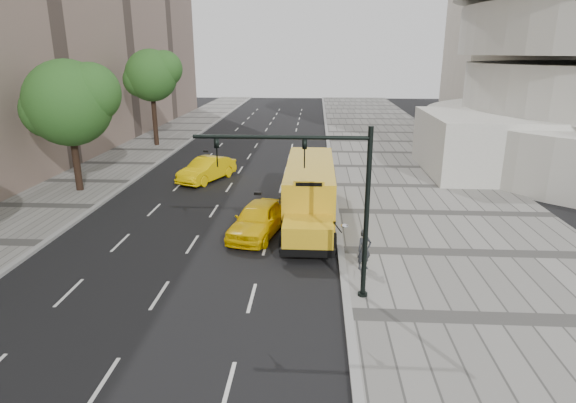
# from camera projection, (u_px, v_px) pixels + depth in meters

# --- Properties ---
(ground) EXTENTS (140.00, 140.00, 0.00)m
(ground) POSITION_uv_depth(u_px,v_px,m) (231.00, 211.00, 27.56)
(ground) COLOR black
(ground) RESTS_ON ground
(sidewalk_museum) EXTENTS (12.00, 140.00, 0.15)m
(sidewalk_museum) POSITION_uv_depth(u_px,v_px,m) (444.00, 214.00, 26.87)
(sidewalk_museum) COLOR gray
(sidewalk_museum) RESTS_ON ground
(sidewalk_far) EXTENTS (6.00, 140.00, 0.15)m
(sidewalk_far) POSITION_uv_depth(u_px,v_px,m) (45.00, 207.00, 28.14)
(sidewalk_far) COLOR gray
(sidewalk_far) RESTS_ON ground
(curb_museum) EXTENTS (0.30, 140.00, 0.15)m
(curb_museum) POSITION_uv_depth(u_px,v_px,m) (336.00, 212.00, 27.20)
(curb_museum) COLOR gray
(curb_museum) RESTS_ON ground
(curb_far) EXTENTS (0.30, 140.00, 0.15)m
(curb_far) POSITION_uv_depth(u_px,v_px,m) (95.00, 207.00, 27.98)
(curb_far) COLOR gray
(curb_far) RESTS_ON ground
(tree_b) EXTENTS (5.96, 5.30, 8.36)m
(tree_b) POSITION_uv_depth(u_px,v_px,m) (70.00, 102.00, 29.61)
(tree_b) COLOR black
(tree_b) RESTS_ON ground
(tree_c) EXTENTS (5.33, 4.74, 9.00)m
(tree_c) POSITION_uv_depth(u_px,v_px,m) (152.00, 75.00, 44.33)
(tree_c) COLOR black
(tree_c) RESTS_ON ground
(school_bus) EXTENTS (2.96, 11.56, 3.19)m
(school_bus) POSITION_uv_depth(u_px,v_px,m) (310.00, 187.00, 25.96)
(school_bus) COLOR gold
(school_bus) RESTS_ON ground
(taxi_near) EXTENTS (3.02, 5.23, 1.67)m
(taxi_near) POSITION_uv_depth(u_px,v_px,m) (258.00, 219.00, 23.77)
(taxi_near) COLOR #FACB03
(taxi_near) RESTS_ON ground
(taxi_far) EXTENTS (3.60, 5.27, 1.64)m
(taxi_far) POSITION_uv_depth(u_px,v_px,m) (207.00, 169.00, 33.80)
(taxi_far) COLOR #FACB03
(taxi_far) RESTS_ON ground
(pedestrian) EXTENTS (0.73, 0.63, 1.70)m
(pedestrian) POSITION_uv_depth(u_px,v_px,m) (364.00, 250.00, 19.69)
(pedestrian) COLOR #272A2E
(pedestrian) RESTS_ON sidewalk_museum
(traffic_signal) EXTENTS (6.18, 0.36, 6.40)m
(traffic_signal) POSITION_uv_depth(u_px,v_px,m) (327.00, 192.00, 16.67)
(traffic_signal) COLOR black
(traffic_signal) RESTS_ON ground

